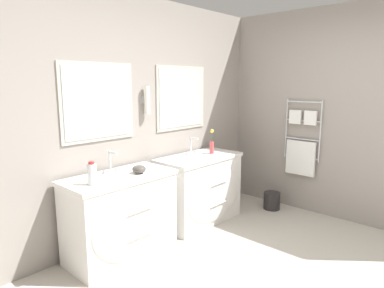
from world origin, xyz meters
name	(u,v)px	position (x,y,z in m)	size (l,w,h in m)	color
wall_back	(140,118)	(0.00, 2.11, 1.31)	(5.32, 0.14, 2.60)	gray
wall_right	(314,114)	(1.89, 0.94, 1.29)	(0.13, 4.13, 2.60)	gray
vanity_left	(123,216)	(-0.54, 1.75, 0.41)	(1.07, 0.59, 0.82)	white
vanity_right	(201,189)	(0.63, 1.75, 0.41)	(1.07, 0.59, 0.82)	white
faucet_left	(111,162)	(-0.54, 1.91, 0.93)	(0.17, 0.13, 0.22)	silver
faucet_right	(192,146)	(0.63, 1.91, 0.93)	(0.17, 0.13, 0.22)	silver
toiletry_bottle	(92,174)	(-0.88, 1.69, 0.92)	(0.08, 0.08, 0.21)	silver
amenity_bowl	(139,169)	(-0.36, 1.69, 0.86)	(0.13, 0.13, 0.08)	#4C4742
flower_vase	(212,144)	(0.84, 1.76, 0.94)	(0.05, 0.05, 0.31)	#CC4C51
waste_bin	(272,200)	(1.59, 1.32, 0.12)	(0.22, 0.22, 0.23)	#282626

